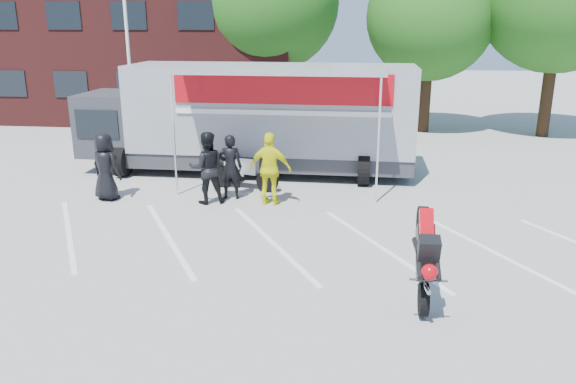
% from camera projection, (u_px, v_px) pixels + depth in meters
% --- Properties ---
extents(ground, '(100.00, 100.00, 0.00)m').
position_uv_depth(ground, '(255.00, 259.00, 11.64)').
color(ground, '#9C9C97').
rests_on(ground, ground).
extents(parking_bay_lines, '(18.09, 13.33, 0.01)m').
position_uv_depth(parking_bay_lines, '(263.00, 241.00, 12.59)').
color(parking_bay_lines, white).
rests_on(parking_bay_lines, ground).
extents(office_building, '(18.00, 8.00, 7.00)m').
position_uv_depth(office_building, '(124.00, 47.00, 28.88)').
color(office_building, '#4D1A19').
rests_on(office_building, ground).
extents(flagpole, '(1.61, 0.12, 8.00)m').
position_uv_depth(flagpole, '(132.00, 13.00, 20.40)').
color(flagpole, white).
rests_on(flagpole, ground).
extents(tree_left, '(6.12, 6.12, 8.64)m').
position_uv_depth(tree_left, '(272.00, 3.00, 25.46)').
color(tree_left, '#382314').
rests_on(tree_left, ground).
extents(tree_mid, '(5.44, 5.44, 7.68)m').
position_uv_depth(tree_mid, '(431.00, 17.00, 23.88)').
color(tree_mid, '#382314').
rests_on(tree_mid, ground).
extents(transporter_truck, '(10.92, 5.36, 3.46)m').
position_uv_depth(transporter_truck, '(257.00, 172.00, 18.40)').
color(transporter_truck, gray).
rests_on(transporter_truck, ground).
extents(parked_motorcycle, '(2.31, 1.21, 1.15)m').
position_uv_depth(parked_motorcycle, '(244.00, 189.00, 16.53)').
color(parked_motorcycle, silver).
rests_on(parked_motorcycle, ground).
extents(stunt_bike_rider, '(0.76, 1.61, 1.89)m').
position_uv_depth(stunt_bike_rider, '(419.00, 299.00, 9.96)').
color(stunt_bike_rider, black).
rests_on(stunt_bike_rider, ground).
extents(spectator_leather_a, '(1.07, 0.89, 1.86)m').
position_uv_depth(spectator_leather_a, '(105.00, 167.00, 15.32)').
color(spectator_leather_a, black).
rests_on(spectator_leather_a, ground).
extents(spectator_leather_b, '(0.68, 0.47, 1.81)m').
position_uv_depth(spectator_leather_b, '(230.00, 167.00, 15.42)').
color(spectator_leather_b, black).
rests_on(spectator_leather_b, ground).
extents(spectator_leather_c, '(1.15, 1.03, 1.95)m').
position_uv_depth(spectator_leather_c, '(207.00, 168.00, 15.02)').
color(spectator_leather_c, black).
rests_on(spectator_leather_c, ground).
extents(spectator_hivis, '(1.20, 0.63, 1.96)m').
position_uv_depth(spectator_hivis, '(270.00, 169.00, 14.87)').
color(spectator_hivis, '#EEF00C').
rests_on(spectator_hivis, ground).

